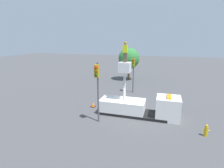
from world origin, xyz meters
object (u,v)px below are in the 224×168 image
at_px(bucket_truck, 139,106).
at_px(fire_hydrant, 206,130).
at_px(traffic_light_pole, 97,81).
at_px(worker, 125,52).
at_px(traffic_cone_rear, 93,104).
at_px(traffic_light_across, 133,68).
at_px(tree_left_bg, 129,59).

bearing_deg(bucket_truck, fire_hydrant, -23.40).
bearing_deg(traffic_light_pole, worker, 55.22).
xyz_separation_m(bucket_truck, traffic_light_pole, (-3.10, -2.44, 2.73)).
bearing_deg(traffic_light_pole, traffic_cone_rear, 119.73).
distance_m(worker, traffic_light_across, 7.18).
bearing_deg(worker, tree_left_bg, 99.79).
height_order(bucket_truck, traffic_light_pole, traffic_light_pole).
relative_size(traffic_light_across, tree_left_bg, 0.85).
bearing_deg(traffic_light_pole, bucket_truck, 38.23).
height_order(bucket_truck, fire_hydrant, bucket_truck).
distance_m(worker, traffic_light_pole, 3.67).
relative_size(traffic_light_across, traffic_cone_rear, 8.36).
xyz_separation_m(traffic_light_pole, traffic_light_across, (1.31, 9.18, -0.31)).
distance_m(fire_hydrant, tree_left_bg, 18.83).
bearing_deg(traffic_cone_rear, tree_left_bg, 85.52).
distance_m(traffic_light_across, traffic_cone_rear, 7.47).
bearing_deg(traffic_light_pole, traffic_light_across, 81.86).
relative_size(worker, traffic_cone_rear, 3.15).
distance_m(worker, tree_left_bg, 14.33).
relative_size(worker, traffic_light_across, 0.38).
distance_m(fire_hydrant, traffic_cone_rear, 10.45).
bearing_deg(traffic_cone_rear, bucket_truck, -7.48).
relative_size(traffic_light_across, fire_hydrant, 5.15).
height_order(fire_hydrant, tree_left_bg, tree_left_bg).
relative_size(traffic_light_pole, traffic_light_across, 1.09).
height_order(traffic_light_pole, traffic_light_across, traffic_light_pole).
relative_size(bucket_truck, tree_left_bg, 1.33).
bearing_deg(traffic_cone_rear, traffic_light_across, 63.27).
bearing_deg(fire_hydrant, tree_left_bg, 119.03).
xyz_separation_m(traffic_light_pole, fire_hydrant, (8.29, 0.20, -3.15)).
xyz_separation_m(traffic_light_pole, traffic_cone_rear, (-1.76, 3.08, -3.33)).
bearing_deg(traffic_cone_rear, worker, -10.46).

